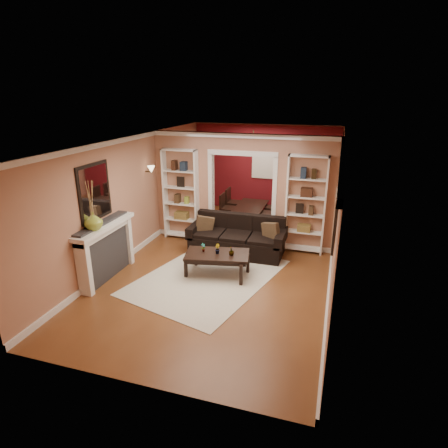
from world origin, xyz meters
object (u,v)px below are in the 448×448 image
(dining_table, at_px, (251,214))
(bookshelf_left, at_px, (181,195))
(fireplace, at_px, (107,251))
(sofa, at_px, (237,236))
(bookshelf_right, at_px, (306,205))
(coffee_table, at_px, (217,264))

(dining_table, bearing_deg, bookshelf_left, 139.23)
(fireplace, bearing_deg, dining_table, 64.70)
(sofa, height_order, dining_table, sofa)
(sofa, distance_m, dining_table, 2.28)
(sofa, height_order, bookshelf_right, bookshelf_right)
(bookshelf_left, xyz_separation_m, bookshelf_right, (3.10, 0.00, 0.00))
(sofa, height_order, bookshelf_left, bookshelf_left)
(bookshelf_left, xyz_separation_m, fireplace, (-0.54, -2.53, -0.57))
(coffee_table, distance_m, bookshelf_left, 2.52)
(bookshelf_right, bearing_deg, fireplace, -145.20)
(coffee_table, bearing_deg, sofa, 74.37)
(fireplace, height_order, dining_table, fireplace)
(sofa, distance_m, bookshelf_left, 1.87)
(sofa, height_order, coffee_table, sofa)
(sofa, bearing_deg, fireplace, -138.04)
(bookshelf_left, height_order, dining_table, bookshelf_left)
(coffee_table, distance_m, dining_table, 3.46)
(sofa, relative_size, dining_table, 1.54)
(coffee_table, height_order, bookshelf_left, bookshelf_left)
(sofa, xyz_separation_m, coffee_table, (-0.09, -1.20, -0.19))
(bookshelf_left, distance_m, dining_table, 2.39)
(bookshelf_right, bearing_deg, coffee_table, -131.33)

